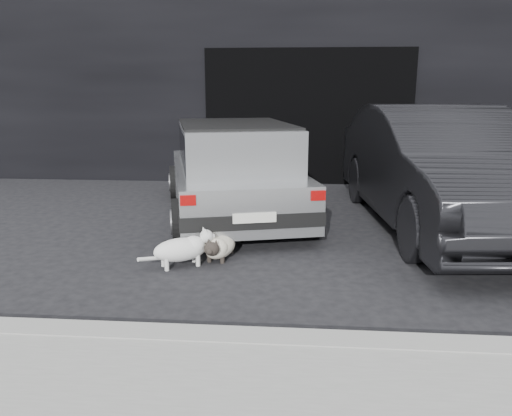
# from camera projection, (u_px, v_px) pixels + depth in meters

# --- Properties ---
(ground) EXTENTS (80.00, 80.00, 0.00)m
(ground) POSITION_uv_depth(u_px,v_px,m) (231.00, 241.00, 6.20)
(ground) COLOR black
(ground) RESTS_ON ground
(building_facade) EXTENTS (34.00, 4.00, 5.00)m
(building_facade) POSITION_uv_depth(u_px,v_px,m) (308.00, 59.00, 11.35)
(building_facade) COLOR black
(building_facade) RESTS_ON ground
(garage_opening) EXTENTS (4.00, 0.10, 2.60)m
(garage_opening) POSITION_uv_depth(u_px,v_px,m) (308.00, 117.00, 9.68)
(garage_opening) COLOR black
(garage_opening) RESTS_ON ground
(curb) EXTENTS (18.00, 0.25, 0.12)m
(curb) POSITION_uv_depth(u_px,v_px,m) (322.00, 345.00, 3.59)
(curb) COLOR gray
(curb) RESTS_ON ground
(silver_hatchback) EXTENTS (2.58, 4.05, 1.38)m
(silver_hatchback) POSITION_uv_depth(u_px,v_px,m) (234.00, 166.00, 7.22)
(silver_hatchback) COLOR #A1A4A6
(silver_hatchback) RESTS_ON ground
(second_car) EXTENTS (2.18, 5.10, 1.64)m
(second_car) POSITION_uv_depth(u_px,v_px,m) (440.00, 168.00, 6.68)
(second_car) COLOR black
(second_car) RESTS_ON ground
(cat_siamese) EXTENTS (0.39, 0.89, 0.31)m
(cat_siamese) POSITION_uv_depth(u_px,v_px,m) (219.00, 247.00, 5.54)
(cat_siamese) COLOR beige
(cat_siamese) RESTS_ON ground
(cat_white) EXTENTS (0.76, 0.55, 0.40)m
(cat_white) POSITION_uv_depth(u_px,v_px,m) (184.00, 248.00, 5.31)
(cat_white) COLOR silver
(cat_white) RESTS_ON ground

